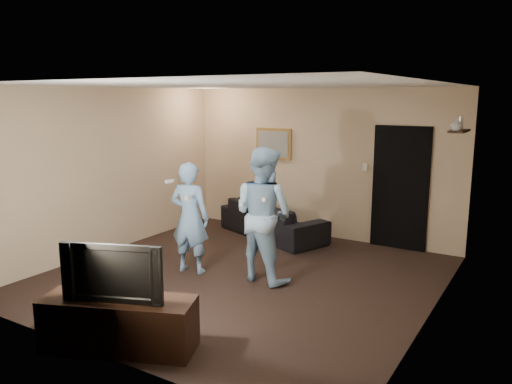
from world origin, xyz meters
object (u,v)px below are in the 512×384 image
Objects in this scene: tv_console at (119,324)px; wii_player_right at (263,214)px; television at (116,270)px; wii_player_left at (190,218)px; sofa at (273,219)px.

wii_player_right is (0.24, 2.39, 0.66)m from tv_console.
television is 0.64× the size of wii_player_left.
television reaches higher than tv_console.
television reaches higher than sofa.
sofa is 2.25m from wii_player_left.
sofa is 1.41× the size of tv_console.
tv_console is at bearing -69.42° from wii_player_left.
sofa is 2.10× the size of television.
wii_player_left reaches higher than tv_console.
wii_player_right reaches higher than wii_player_left.
tv_console is 2.48m from wii_player_right.
television is at bearing 158.17° from tv_console.
sofa is 4.39m from television.
wii_player_left is (-0.79, 2.11, -0.02)m from television.
wii_player_right reaches higher than television.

